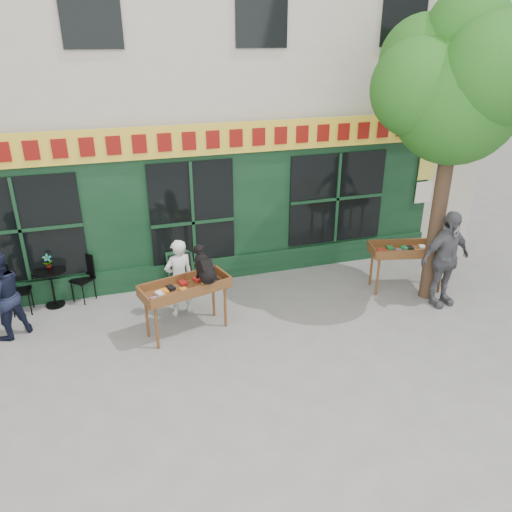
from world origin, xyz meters
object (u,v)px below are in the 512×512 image
object	(u,v)px
book_cart_right	(408,252)
man_right	(445,259)
dog	(205,264)
woman	(179,278)
book_cart_center	(185,290)
bistro_table	(51,280)
man_left	(2,296)

from	to	relation	value
book_cart_right	man_right	distance (m)	0.82
dog	woman	distance (m)	0.95
book_cart_center	bistro_table	world-z (taller)	book_cart_center
book_cart_center	bistro_table	distance (m)	2.86
woman	man_left	size ratio (longest dim) A/B	0.95
man_right	book_cart_center	bearing A→B (deg)	167.46
dog	book_cart_right	bearing A→B (deg)	-10.94
dog	bistro_table	xyz separation A→B (m)	(-2.64, 1.74, -0.75)
man_right	bistro_table	world-z (taller)	man_right
woman	bistro_table	bearing A→B (deg)	-39.66
book_cart_center	man_right	bearing A→B (deg)	-20.89
book_cart_center	man_left	bearing A→B (deg)	149.96
dog	woman	size ratio (longest dim) A/B	0.40
woman	bistro_table	size ratio (longest dim) A/B	1.97
bistro_table	dog	bearing A→B (deg)	-33.37
book_cart_center	woman	distance (m)	0.65
book_cart_center	woman	xyz separation A→B (m)	(-0.00, 0.65, -0.07)
woman	bistro_table	world-z (taller)	woman
book_cart_center	man_right	xyz separation A→B (m)	(4.88, -0.48, 0.13)
dog	woman	world-z (taller)	dog
book_cart_center	dog	distance (m)	0.59
book_cart_center	book_cart_right	bearing A→B (deg)	-11.89
book_cart_right	man_left	size ratio (longest dim) A/B	1.01
man_left	man_right	bearing A→B (deg)	137.22
book_cart_center	bistro_table	size ratio (longest dim) A/B	2.12
woman	bistro_table	xyz separation A→B (m)	(-2.29, 1.04, -0.21)
woman	man_right	xyz separation A→B (m)	(4.88, -1.13, 0.20)
man_right	man_left	size ratio (longest dim) A/B	1.20
book_cart_right	woman	bearing A→B (deg)	-171.67
man_right	bistro_table	xyz separation A→B (m)	(-7.17, 2.17, -0.41)
book_cart_center	woman	world-z (taller)	woman
dog	man_left	size ratio (longest dim) A/B	0.38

